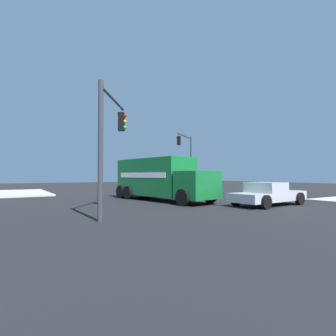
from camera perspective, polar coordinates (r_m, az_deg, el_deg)
ground_plane at (r=20.65m, az=-0.27°, el=-6.57°), size 100.00×100.00×0.00m
delivery_truck at (r=18.96m, az=-1.74°, el=-2.30°), size 8.72×3.97×3.00m
traffic_light_primary at (r=11.93m, az=-12.49°, el=7.34°), size 3.11×2.32×5.56m
traffic_light_secondary at (r=30.19m, az=4.17°, el=3.01°), size 2.67×3.77×6.40m
pickup_silver at (r=16.89m, az=20.73°, el=-5.12°), size 2.49×5.30×1.38m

